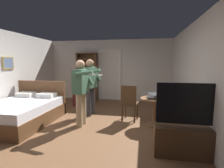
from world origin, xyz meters
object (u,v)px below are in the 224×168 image
side_table (154,107)px  person_blue_shirt (81,88)px  laptop (154,96)px  bottle_on_table (161,94)px  tv_flatscreen (191,135)px  person_striped_shirt (90,83)px  bookshelf (87,75)px  wooden_chair (129,101)px  suitcase_dark (81,100)px  bed (22,111)px

side_table → person_blue_shirt: person_blue_shirt is taller
laptop → bottle_on_table: (0.16, -0.04, 0.07)m
tv_flatscreen → person_striped_shirt: 3.06m
bookshelf → bottle_on_table: 3.82m
wooden_chair → person_blue_shirt: person_blue_shirt is taller
side_table → suitcase_dark: (-2.58, 1.59, -0.27)m
bookshelf → side_table: bearing=-44.0°
tv_flatscreen → person_blue_shirt: 2.60m
bed → suitcase_dark: bearing=67.7°
tv_flatscreen → bottle_on_table: (-0.39, 1.25, 0.46)m
person_striped_shirt → wooden_chair: bearing=-14.5°
person_blue_shirt → side_table: bearing=10.5°
laptop → wooden_chair: size_ratio=0.37×
bookshelf → suitcase_dark: (0.05, -0.95, -0.84)m
bottle_on_table → person_blue_shirt: 1.96m
tv_flatscreen → bottle_on_table: size_ratio=4.45×
bottle_on_table → suitcase_dark: size_ratio=0.52×
tv_flatscreen → wooden_chair: (-1.17, 1.54, 0.19)m
person_striped_shirt → bed: bearing=-148.8°
suitcase_dark → bed: bearing=-129.1°
laptop → wooden_chair: (-0.62, 0.25, -0.21)m
laptop → bookshelf: bearing=135.2°
person_striped_shirt → suitcase_dark: 1.51m
person_blue_shirt → bookshelf: bearing=106.1°
laptop → suitcase_dark: bearing=147.4°
bed → laptop: size_ratio=5.43×
bookshelf → side_table: (2.63, -2.54, -0.58)m
side_table → person_striped_shirt: (-1.84, 0.52, 0.49)m
tv_flatscreen → wooden_chair: tv_flatscreen is taller
bed → person_blue_shirt: bearing=3.7°
bookshelf → person_striped_shirt: bookshelf is taller
bottle_on_table → bed: bearing=-174.2°
bookshelf → bottle_on_table: bookshelf is taller
bed → bottle_on_table: size_ratio=7.15×
side_table → person_blue_shirt: (-1.80, -0.33, 0.47)m
suitcase_dark → person_blue_shirt: bearing=-84.8°
wooden_chair → bookshelf: bearing=130.4°
bed → wooden_chair: (2.77, 0.65, 0.24)m
bed → suitcase_dark: bed is taller
bed → side_table: (3.41, 0.44, 0.17)m
bed → bottle_on_table: bearing=5.8°
bottle_on_table → laptop: bearing=167.2°
bottle_on_table → person_striped_shirt: bearing=163.2°
bottle_on_table → wooden_chair: bearing=159.9°
wooden_chair → bed: bearing=-166.8°
bookshelf → person_blue_shirt: size_ratio=1.20×
side_table → laptop: size_ratio=1.92×
tv_flatscreen → laptop: 1.45m
laptop → person_blue_shirt: person_blue_shirt is taller
wooden_chair → suitcase_dark: wooden_chair is taller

